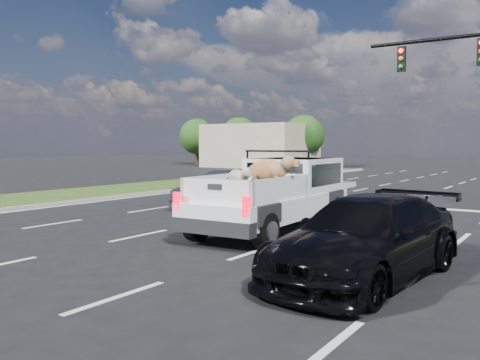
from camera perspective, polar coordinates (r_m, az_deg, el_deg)
name	(u,v)px	position (r m, az deg, el deg)	size (l,w,h in m)	color
ground	(192,243)	(12.20, -5.37, -7.07)	(160.00, 160.00, 0.00)	black
road_markings	(312,212)	(17.71, 8.14, -3.61)	(17.75, 60.00, 0.01)	silver
grass_median_left	(80,194)	(24.53, -17.53, -1.54)	(5.00, 60.00, 0.10)	#263E13
curb_left	(117,197)	(22.68, -13.64, -1.85)	(0.15, 60.00, 0.14)	#9B978E
building_left	(261,146)	(53.01, 2.33, 3.85)	(10.00, 8.00, 4.40)	#C1B493
tree_far_a	(197,137)	(60.39, -4.83, 4.89)	(4.20, 4.20, 5.40)	#332114
tree_far_b	(239,136)	(56.86, -0.07, 4.96)	(4.20, 4.20, 5.40)	#332114
tree_far_c	(304,135)	(52.84, 7.19, 5.00)	(4.20, 4.20, 5.40)	#332114
pickup_truck	(277,193)	(13.79, 4.17, -1.49)	(2.37, 5.91, 2.19)	black
silver_sedan	(225,187)	(18.84, -1.67, -0.78)	(1.81, 4.51, 1.54)	#AEB1B5
black_coupe	(366,238)	(9.14, 14.00, -6.34)	(2.01, 4.94, 1.43)	black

